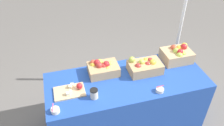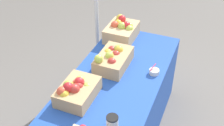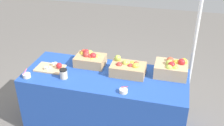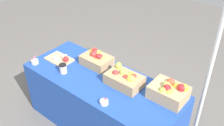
{
  "view_description": "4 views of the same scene",
  "coord_description": "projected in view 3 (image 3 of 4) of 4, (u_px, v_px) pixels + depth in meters",
  "views": [
    {
      "loc": [
        -0.72,
        -1.89,
        2.52
      ],
      "look_at": [
        -0.16,
        0.08,
        0.96
      ],
      "focal_mm": 36.66,
      "sensor_mm": 36.0,
      "label": 1
    },
    {
      "loc": [
        -1.7,
        -0.69,
        2.3
      ],
      "look_at": [
        0.08,
        0.03,
        0.91
      ],
      "focal_mm": 46.14,
      "sensor_mm": 36.0,
      "label": 2
    },
    {
      "loc": [
        0.75,
        -2.54,
        2.38
      ],
      "look_at": [
        0.08,
        0.0,
        0.91
      ],
      "focal_mm": 43.09,
      "sensor_mm": 36.0,
      "label": 3
    },
    {
      "loc": [
        1.54,
        -1.71,
        2.51
      ],
      "look_at": [
        0.11,
        0.05,
        0.98
      ],
      "focal_mm": 41.26,
      "sensor_mm": 36.0,
      "label": 4
    }
  ],
  "objects": [
    {
      "name": "apple_crate_left",
      "position": [
        172.0,
        68.0,
        3.06
      ],
      "size": [
        0.37,
        0.28,
        0.21
      ],
      "color": "tan",
      "rests_on": "table"
    },
    {
      "name": "sample_bowl_near",
      "position": [
        123.0,
        91.0,
        2.79
      ],
      "size": [
        0.09,
        0.09,
        0.08
      ],
      "color": "silver",
      "rests_on": "table"
    },
    {
      "name": "sample_bowl_mid",
      "position": [
        27.0,
        75.0,
        3.05
      ],
      "size": [
        0.09,
        0.09,
        0.1
      ],
      "color": "silver",
      "rests_on": "table"
    },
    {
      "name": "tent_pole",
      "position": [
        195.0,
        38.0,
        3.23
      ],
      "size": [
        0.04,
        0.04,
        2.12
      ],
      "primitive_type": "cylinder",
      "color": "white",
      "rests_on": "ground_plane"
    },
    {
      "name": "ground_plane",
      "position": [
        106.0,
        124.0,
        3.47
      ],
      "size": [
        10.0,
        10.0,
        0.0
      ],
      "primitive_type": "plane",
      "color": "slate"
    },
    {
      "name": "cutting_board_front",
      "position": [
        52.0,
        67.0,
        3.22
      ],
      "size": [
        0.34,
        0.22,
        0.09
      ],
      "color": "#D1B284",
      "rests_on": "table"
    },
    {
      "name": "apple_crate_middle",
      "position": [
        128.0,
        68.0,
        3.09
      ],
      "size": [
        0.4,
        0.25,
        0.19
      ],
      "color": "tan",
      "rests_on": "table"
    },
    {
      "name": "coffee_cup",
      "position": [
        64.0,
        74.0,
        3.02
      ],
      "size": [
        0.09,
        0.09,
        0.11
      ],
      "color": "beige",
      "rests_on": "table"
    },
    {
      "name": "apple_crate_right",
      "position": [
        90.0,
        59.0,
        3.29
      ],
      "size": [
        0.36,
        0.26,
        0.18
      ],
      "color": "tan",
      "rests_on": "table"
    },
    {
      "name": "table",
      "position": [
        105.0,
        101.0,
        3.29
      ],
      "size": [
        1.9,
        0.76,
        0.74
      ],
      "primitive_type": "cube",
      "color": "#234CAD",
      "rests_on": "ground_plane"
    }
  ]
}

